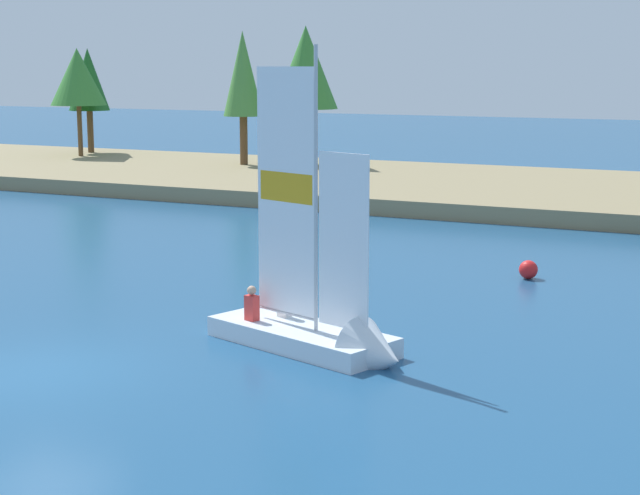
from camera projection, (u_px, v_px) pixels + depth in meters
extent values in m
plane|color=navy|center=(43.00, 371.00, 19.51)|extent=(200.00, 200.00, 0.00)
cube|color=#897A56|center=(484.00, 189.00, 45.58)|extent=(80.00, 15.48, 0.66)
cylinder|color=brown|center=(90.00, 131.00, 60.74)|extent=(0.37, 0.37, 2.52)
cone|color=#1E5B23|center=(88.00, 79.00, 60.19)|extent=(2.43, 2.43, 3.67)
cylinder|color=brown|center=(80.00, 131.00, 58.22)|extent=(0.27, 0.27, 2.92)
cone|color=#387F33|center=(78.00, 77.00, 57.68)|extent=(3.18, 3.18, 3.22)
cylinder|color=brown|center=(244.00, 140.00, 53.27)|extent=(0.41, 0.41, 2.56)
cone|color=#47893D|center=(243.00, 74.00, 52.65)|extent=(2.08, 2.08, 4.40)
cylinder|color=brown|center=(306.00, 136.00, 53.61)|extent=(0.29, 0.29, 2.92)
cone|color=#387F33|center=(306.00, 67.00, 52.97)|extent=(3.38, 3.38, 4.31)
cube|color=silver|center=(302.00, 337.00, 21.22)|extent=(4.52, 2.84, 0.42)
cone|color=silver|center=(378.00, 356.00, 19.78)|extent=(1.45, 1.69, 1.43)
cylinder|color=#B7B7BC|center=(316.00, 191.00, 20.38)|extent=(0.08, 0.08, 5.81)
cube|color=white|center=(286.00, 192.00, 20.98)|extent=(1.63, 0.56, 5.13)
cube|color=orange|center=(286.00, 187.00, 20.96)|extent=(1.47, 0.51, 0.62)
cube|color=white|center=(343.00, 242.00, 20.03)|extent=(1.26, 0.44, 3.52)
cylinder|color=#B7B7BC|center=(287.00, 313.00, 21.44)|extent=(1.64, 0.59, 0.06)
cube|color=red|center=(252.00, 308.00, 21.68)|extent=(0.33, 0.28, 0.55)
sphere|color=tan|center=(252.00, 290.00, 21.61)|extent=(0.20, 0.20, 0.20)
cube|color=silver|center=(284.00, 304.00, 21.98)|extent=(0.33, 0.28, 0.57)
sphere|color=tan|center=(284.00, 286.00, 21.91)|extent=(0.20, 0.20, 0.20)
sphere|color=red|center=(528.00, 270.00, 27.95)|extent=(0.52, 0.52, 0.52)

